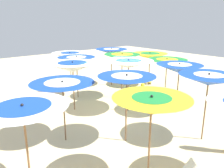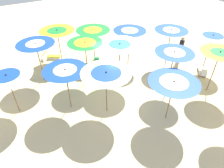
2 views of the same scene
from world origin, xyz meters
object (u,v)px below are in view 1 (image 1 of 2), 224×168
(beach_umbrella_7, at_px, (129,64))
(beach_umbrella_3, at_px, (63,87))
(beach_umbrella_4, at_px, (23,112))
(beach_umbrella_5, at_px, (111,51))
(beach_umbrella_1, at_px, (77,60))
(beach_umbrella_8, at_px, (127,80))
(beach_umbrella_11, at_px, (167,62))
(beach_umbrella_2, at_px, (73,67))
(lounger_2, at_px, (147,80))
(beach_umbrella_12, at_px, (179,69))
(beach_umbrella_0, at_px, (70,56))
(beach_umbrella_13, at_px, (209,80))
(beach_ball, at_px, (143,85))
(lounger_1, at_px, (155,95))
(beach_umbrella_10, at_px, (150,56))
(beach_umbrella_9, at_px, (151,105))
(beach_umbrella_6, at_px, (122,57))

(beach_umbrella_7, bearing_deg, beach_umbrella_3, -172.07)
(beach_umbrella_4, height_order, beach_umbrella_5, beach_umbrella_5)
(beach_umbrella_1, height_order, beach_umbrella_8, beach_umbrella_8)
(beach_umbrella_1, xyz_separation_m, beach_umbrella_11, (3.81, -3.07, -0.13))
(beach_umbrella_2, bearing_deg, lounger_2, 8.78)
(beach_umbrella_1, xyz_separation_m, beach_umbrella_4, (-4.87, -5.55, 0.10))
(beach_umbrella_12, bearing_deg, beach_umbrella_4, -174.39)
(beach_umbrella_3, bearing_deg, beach_umbrella_0, 57.49)
(beach_umbrella_13, bearing_deg, beach_umbrella_5, 74.31)
(beach_umbrella_4, xyz_separation_m, beach_umbrella_13, (5.75, -1.35, 0.03))
(beach_umbrella_3, height_order, beach_ball, beach_umbrella_3)
(beach_umbrella_5, distance_m, lounger_1, 4.08)
(beach_umbrella_10, relative_size, lounger_2, 1.82)
(beach_umbrella_8, height_order, beach_umbrella_11, beach_umbrella_8)
(beach_umbrella_0, bearing_deg, beach_umbrella_4, -126.50)
(beach_umbrella_2, xyz_separation_m, lounger_2, (6.34, 0.98, -1.87))
(beach_umbrella_5, xyz_separation_m, beach_ball, (1.23, -1.65, -2.10))
(beach_umbrella_0, height_order, beach_umbrella_9, beach_umbrella_9)
(beach_umbrella_3, xyz_separation_m, beach_umbrella_4, (-1.97, -1.82, 0.20))
(beach_umbrella_4, bearing_deg, beach_umbrella_13, -13.19)
(beach_umbrella_12, distance_m, beach_umbrella_13, 2.48)
(beach_umbrella_0, bearing_deg, beach_umbrella_8, -106.79)
(beach_umbrella_3, relative_size, beach_umbrella_5, 0.91)
(beach_umbrella_2, xyz_separation_m, lounger_1, (4.23, -1.46, -1.88))
(beach_umbrella_6, distance_m, beach_umbrella_10, 3.14)
(beach_umbrella_5, bearing_deg, beach_umbrella_1, -168.22)
(beach_umbrella_11, distance_m, beach_umbrella_12, 2.35)
(beach_umbrella_3, relative_size, lounger_2, 1.83)
(beach_umbrella_3, bearing_deg, beach_umbrella_4, -137.31)
(beach_umbrella_1, relative_size, lounger_1, 1.87)
(beach_umbrella_2, bearing_deg, beach_ball, 4.68)
(beach_umbrella_2, distance_m, beach_umbrella_5, 4.62)
(beach_umbrella_1, bearing_deg, beach_umbrella_2, -127.50)
(beach_umbrella_3, bearing_deg, beach_umbrella_12, -12.21)
(beach_umbrella_3, height_order, beach_umbrella_5, beach_umbrella_5)
(beach_umbrella_8, bearing_deg, beach_umbrella_2, 87.49)
(beach_umbrella_7, distance_m, lounger_1, 3.16)
(beach_umbrella_1, xyz_separation_m, lounger_2, (5.22, -0.49, -1.89))
(beach_umbrella_5, xyz_separation_m, lounger_1, (0.11, -3.55, -2.02))
(lounger_2, bearing_deg, beach_umbrella_0, -94.48)
(beach_ball, bearing_deg, beach_umbrella_13, -119.65)
(beach_umbrella_1, bearing_deg, beach_umbrella_7, -77.35)
(beach_umbrella_6, xyz_separation_m, lounger_1, (1.35, -1.22, -2.06))
(beach_umbrella_7, bearing_deg, beach_ball, 32.17)
(beach_umbrella_5, height_order, beach_umbrella_7, beach_umbrella_7)
(beach_umbrella_2, bearing_deg, beach_umbrella_3, -128.00)
(beach_umbrella_3, bearing_deg, beach_umbrella_5, 36.50)
(beach_umbrella_6, xyz_separation_m, beach_umbrella_8, (-3.04, -3.48, -0.03))
(beach_umbrella_0, distance_m, beach_umbrella_6, 4.14)
(beach_umbrella_9, bearing_deg, lounger_2, 41.23)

